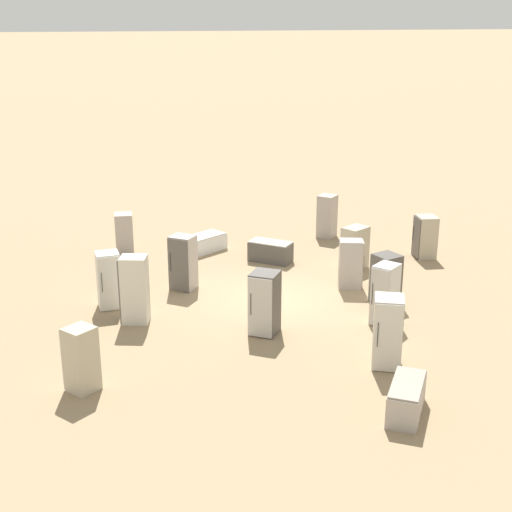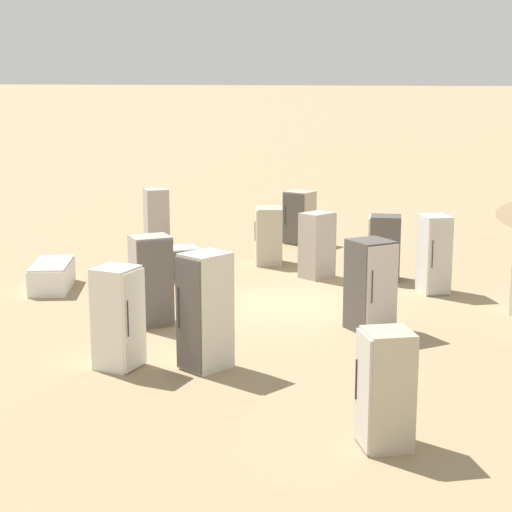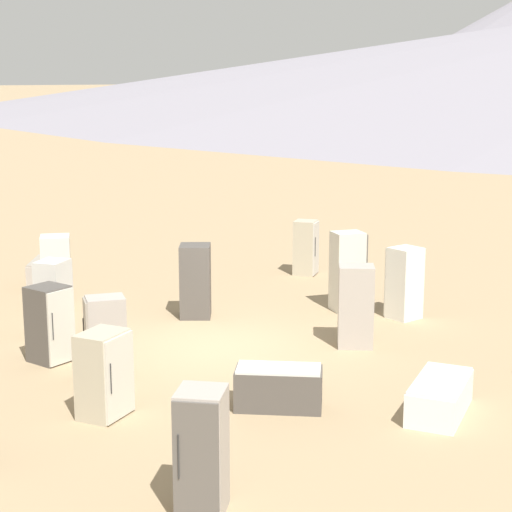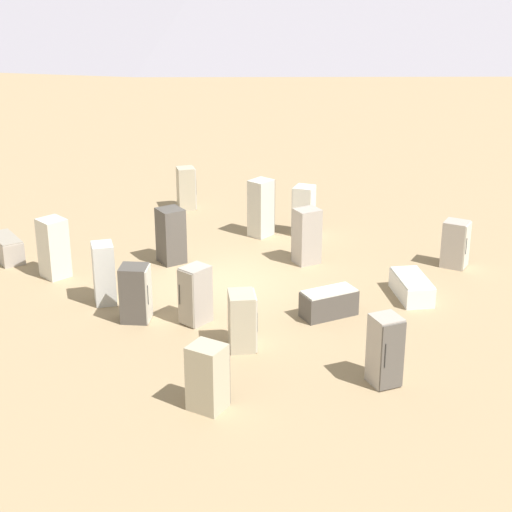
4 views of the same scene
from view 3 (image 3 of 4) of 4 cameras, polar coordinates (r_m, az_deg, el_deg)
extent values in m
plane|color=#9E8460|center=(17.72, -2.66, -6.03)|extent=(1000.00, 1000.00, 0.00)
cube|color=#B2A88E|center=(23.92, 3.30, 0.57)|extent=(0.81, 0.82, 1.52)
cube|color=#BCB7AD|center=(23.85, 4.02, 0.53)|extent=(0.33, 0.52, 1.46)
cylinder|color=#2D2D2D|center=(23.63, 3.97, 0.61)|extent=(0.02, 0.02, 0.53)
cube|color=#A89E93|center=(17.60, 6.67, -3.34)|extent=(0.92, 0.92, 1.70)
cube|color=#56514C|center=(17.90, 6.62, -3.08)|extent=(0.51, 0.51, 1.63)
cylinder|color=#2D2D2D|center=(17.93, 7.41, -2.80)|extent=(0.02, 0.02, 0.59)
cube|color=#A89E93|center=(15.95, -9.94, -5.37)|extent=(0.79, 0.86, 1.53)
cube|color=gray|center=(15.92, -11.24, -5.46)|extent=(0.50, 0.26, 1.47)
cylinder|color=#2D2D2D|center=(16.08, -11.43, -5.00)|extent=(0.02, 0.02, 0.54)
cube|color=#4C4742|center=(17.09, -13.63, -4.42)|extent=(0.80, 0.79, 1.50)
cube|color=beige|center=(16.82, -12.84, -4.64)|extent=(0.17, 0.63, 1.44)
cylinder|color=#2D2D2D|center=(16.63, -13.39, -4.59)|extent=(0.02, 0.02, 0.52)
cube|color=#B2A88E|center=(14.21, -10.15, -7.77)|extent=(0.87, 0.97, 1.42)
cube|color=beige|center=(14.04, -9.07, -7.98)|extent=(0.34, 0.72, 1.37)
cylinder|color=#2D2D2D|center=(13.78, -9.64, -8.07)|extent=(0.02, 0.02, 0.50)
cube|color=#4C4742|center=(19.67, -4.06, -1.68)|extent=(1.00, 0.99, 1.69)
cube|color=#BCB7AD|center=(20.04, -3.99, -1.42)|extent=(0.47, 0.52, 1.62)
cylinder|color=#2D2D2D|center=(20.04, -3.30, -1.17)|extent=(0.02, 0.02, 0.59)
cube|color=#A89E93|center=(23.20, -13.88, -1.17)|extent=(1.56, 1.47, 0.69)
cube|color=gray|center=(23.12, -13.93, -0.29)|extent=(1.50, 1.41, 0.04)
cube|color=silver|center=(19.80, 9.89, -1.80)|extent=(0.64, 0.68, 1.65)
cube|color=silver|center=(20.01, 9.21, -1.63)|extent=(0.08, 0.62, 1.59)
cylinder|color=#2D2D2D|center=(20.17, 9.59, -1.29)|extent=(0.02, 0.02, 0.58)
cube|color=#A89E93|center=(11.06, -3.64, -12.88)|extent=(0.86, 0.87, 1.64)
cube|color=#56514C|center=(10.76, -4.04, -13.61)|extent=(0.47, 0.40, 1.57)
cylinder|color=#2D2D2D|center=(10.75, -5.20, -13.19)|extent=(0.02, 0.02, 0.57)
cube|color=#4C4742|center=(14.43, 1.52, -8.84)|extent=(1.51, 1.47, 0.68)
cube|color=silver|center=(14.31, 1.52, -7.50)|extent=(1.45, 1.41, 0.04)
cube|color=beige|center=(20.93, -13.16, -1.04)|extent=(0.95, 0.94, 1.76)
cube|color=beige|center=(21.29, -13.14, -0.82)|extent=(0.36, 0.58, 1.69)
cylinder|color=#2D2D2D|center=(21.29, -12.51, -0.55)|extent=(0.02, 0.02, 0.61)
cube|color=white|center=(14.54, 12.15, -9.21)|extent=(1.42, 1.85, 0.56)
cube|color=silver|center=(14.44, 12.20, -8.11)|extent=(1.37, 1.78, 0.04)
cube|color=silver|center=(18.47, -13.33, -2.87)|extent=(0.82, 0.86, 1.69)
cube|color=#BCB7AD|center=(18.77, -12.79, -2.61)|extent=(0.47, 0.31, 1.62)
cylinder|color=#2D2D2D|center=(18.68, -12.24, -2.38)|extent=(0.02, 0.02, 0.59)
cube|color=beige|center=(20.26, 6.10, -1.03)|extent=(0.82, 0.87, 1.89)
cube|color=#56514C|center=(20.41, 7.05, -0.96)|extent=(0.53, 0.26, 1.81)
cylinder|color=#2D2D2D|center=(20.22, 7.37, -0.81)|extent=(0.02, 0.02, 0.66)
camera|label=1|loc=(36.24, -11.85, 15.54)|focal=50.00mm
camera|label=2|loc=(32.52, 13.53, 10.03)|focal=60.00mm
camera|label=4|loc=(13.00, -106.35, 15.89)|focal=60.00mm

